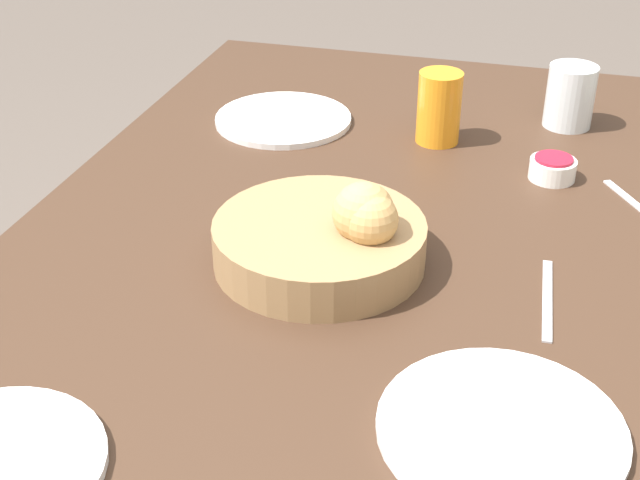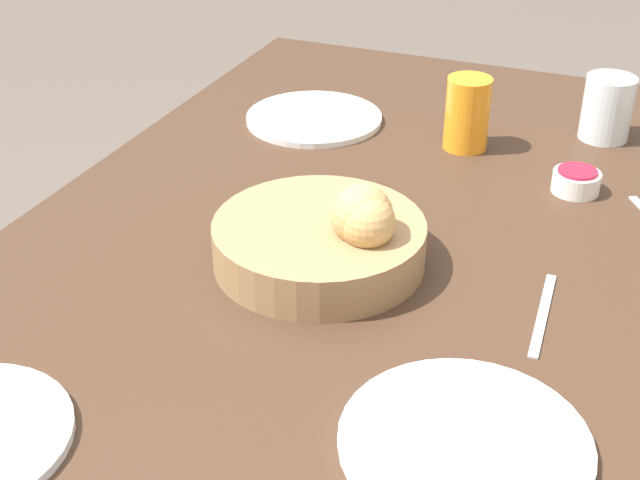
{
  "view_description": "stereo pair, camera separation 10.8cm",
  "coord_description": "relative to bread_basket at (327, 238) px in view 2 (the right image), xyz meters",
  "views": [
    {
      "loc": [
        0.89,
        0.22,
        1.33
      ],
      "look_at": [
        -0.0,
        -0.03,
        0.77
      ],
      "focal_mm": 50.0,
      "sensor_mm": 36.0,
      "label": 1
    },
    {
      "loc": [
        0.86,
        0.32,
        1.33
      ],
      "look_at": [
        -0.0,
        -0.03,
        0.77
      ],
      "focal_mm": 50.0,
      "sensor_mm": 36.0,
      "label": 2
    }
  ],
  "objects": [
    {
      "name": "juice_glass",
      "position": [
        -0.4,
        0.07,
        0.02
      ],
      "size": [
        0.07,
        0.07,
        0.11
      ],
      "color": "orange",
      "rests_on": "dining_table"
    },
    {
      "name": "water_tumbler",
      "position": [
        -0.51,
        0.27,
        0.02
      ],
      "size": [
        0.08,
        0.08,
        0.1
      ],
      "color": "silver",
      "rests_on": "dining_table"
    },
    {
      "name": "plate_far_center",
      "position": [
        0.25,
        0.24,
        -0.03
      ],
      "size": [
        0.23,
        0.23,
        0.01
      ],
      "color": "white",
      "rests_on": "dining_table"
    },
    {
      "name": "bread_basket",
      "position": [
        0.0,
        0.0,
        0.0
      ],
      "size": [
        0.26,
        0.26,
        0.11
      ],
      "color": "#99754C",
      "rests_on": "dining_table"
    },
    {
      "name": "dining_table",
      "position": [
        0.0,
        0.02,
        -0.12
      ],
      "size": [
        1.57,
        0.88,
        0.74
      ],
      "color": "#3D281C",
      "rests_on": "ground_plane"
    },
    {
      "name": "jam_bowl_berry",
      "position": [
        -0.31,
        0.25,
        -0.02
      ],
      "size": [
        0.07,
        0.07,
        0.03
      ],
      "color": "white",
      "rests_on": "dining_table"
    },
    {
      "name": "fork_silver",
      "position": [
        0.01,
        0.27,
        -0.03
      ],
      "size": [
        0.17,
        0.02,
        0.0
      ],
      "color": "#B7B7BC",
      "rests_on": "dining_table"
    },
    {
      "name": "plate_near_left",
      "position": [
        -0.4,
        -0.18,
        -0.03
      ],
      "size": [
        0.22,
        0.22,
        0.01
      ],
      "color": "white",
      "rests_on": "dining_table"
    }
  ]
}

